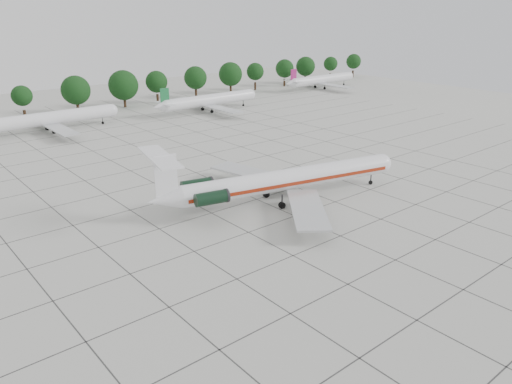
% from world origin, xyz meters
% --- Properties ---
extents(ground, '(260.00, 260.00, 0.00)m').
position_xyz_m(ground, '(0.00, 0.00, 0.00)').
color(ground, beige).
rests_on(ground, ground).
extents(apron_joints, '(170.00, 170.00, 0.02)m').
position_xyz_m(apron_joints, '(0.00, 15.00, 0.01)').
color(apron_joints, '#383838').
rests_on(apron_joints, ground).
extents(main_airliner, '(38.42, 29.76, 9.11)m').
position_xyz_m(main_airliner, '(9.62, 5.32, 3.22)').
color(main_airliner, silver).
rests_on(main_airliner, ground).
extents(ground_crew, '(0.69, 0.59, 1.59)m').
position_xyz_m(ground_crew, '(11.52, 1.92, 0.79)').
color(ground_crew, yellow).
rests_on(ground_crew, ground).
extents(bg_airliner_c, '(28.24, 27.20, 7.40)m').
position_xyz_m(bg_airliner_c, '(-0.06, 69.02, 2.91)').
color(bg_airliner_c, silver).
rests_on(bg_airliner_c, ground).
extents(bg_airliner_d, '(28.24, 27.20, 7.40)m').
position_xyz_m(bg_airliner_d, '(39.55, 65.29, 2.91)').
color(bg_airliner_d, silver).
rests_on(bg_airliner_d, ground).
extents(bg_airliner_e, '(28.24, 27.20, 7.40)m').
position_xyz_m(bg_airliner_e, '(90.96, 73.08, 2.91)').
color(bg_airliner_e, silver).
rests_on(bg_airliner_e, ground).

